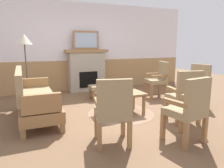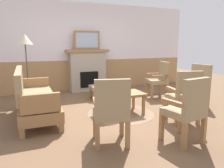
# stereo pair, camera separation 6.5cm
# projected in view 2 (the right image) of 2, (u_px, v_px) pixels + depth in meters

# --- Properties ---
(ground_plane) EXTENTS (14.00, 14.00, 0.00)m
(ground_plane) POSITION_uv_depth(u_px,v_px,m) (118.00, 112.00, 4.55)
(ground_plane) COLOR brown
(wall_back) EXTENTS (7.20, 0.14, 2.70)m
(wall_back) POSITION_uv_depth(u_px,v_px,m) (85.00, 48.00, 6.67)
(wall_back) COLOR white
(wall_back) RESTS_ON ground_plane
(fireplace) EXTENTS (1.30, 0.44, 1.28)m
(fireplace) POSITION_uv_depth(u_px,v_px,m) (88.00, 70.00, 6.56)
(fireplace) COLOR #A39989
(fireplace) RESTS_ON ground_plane
(framed_picture) EXTENTS (0.80, 0.04, 0.56)m
(framed_picture) POSITION_uv_depth(u_px,v_px,m) (87.00, 40.00, 6.39)
(framed_picture) COLOR olive
(framed_picture) RESTS_ON fireplace
(couch) EXTENTS (0.70, 1.80, 0.98)m
(couch) POSITION_uv_depth(u_px,v_px,m) (35.00, 99.00, 4.04)
(couch) COLOR olive
(couch) RESTS_ON ground_plane
(coffee_table) EXTENTS (0.96, 0.56, 0.44)m
(coffee_table) POSITION_uv_depth(u_px,v_px,m) (121.00, 96.00, 4.36)
(coffee_table) COLOR olive
(coffee_table) RESTS_ON ground_plane
(round_rug) EXTENTS (1.39, 1.39, 0.01)m
(round_rug) POSITION_uv_depth(u_px,v_px,m) (121.00, 113.00, 4.43)
(round_rug) COLOR #896B51
(round_rug) RESTS_ON ground_plane
(book_on_table) EXTENTS (0.19, 0.19, 0.03)m
(book_on_table) POSITION_uv_depth(u_px,v_px,m) (120.00, 93.00, 4.27)
(book_on_table) COLOR maroon
(book_on_table) RESTS_ON coffee_table
(footstool) EXTENTS (0.40, 0.40, 0.36)m
(footstool) POSITION_uv_depth(u_px,v_px,m) (98.00, 88.00, 5.60)
(footstool) COLOR olive
(footstool) RESTS_ON ground_plane
(armchair_near_fireplace) EXTENTS (0.56, 0.56, 0.98)m
(armchair_near_fireplace) POSITION_uv_depth(u_px,v_px,m) (159.00, 78.00, 5.70)
(armchair_near_fireplace) COLOR olive
(armchair_near_fireplace) RESTS_ON ground_plane
(armchair_by_window_left) EXTENTS (0.57, 0.57, 0.98)m
(armchair_by_window_left) POSITION_uv_depth(u_px,v_px,m) (197.00, 84.00, 4.87)
(armchair_by_window_left) COLOR olive
(armchair_by_window_left) RESTS_ON ground_plane
(armchair_front_left) EXTENTS (0.55, 0.55, 0.98)m
(armchair_front_left) POSITION_uv_depth(u_px,v_px,m) (188.00, 108.00, 3.00)
(armchair_front_left) COLOR olive
(armchair_front_left) RESTS_ON ground_plane
(armchair_front_center) EXTENTS (0.58, 0.58, 0.98)m
(armchair_front_center) POSITION_uv_depth(u_px,v_px,m) (111.00, 109.00, 2.95)
(armchair_front_center) COLOR olive
(armchair_front_center) RESTS_ON ground_plane
(armchair_corner_left) EXTENTS (0.56, 0.56, 0.98)m
(armchair_corner_left) POSITION_uv_depth(u_px,v_px,m) (185.00, 95.00, 3.79)
(armchair_corner_left) COLOR olive
(armchair_corner_left) RESTS_ON ground_plane
(floor_lamp_by_couch) EXTENTS (0.36, 0.36, 1.68)m
(floor_lamp_by_couch) POSITION_uv_depth(u_px,v_px,m) (25.00, 44.00, 5.04)
(floor_lamp_by_couch) COLOR #332D28
(floor_lamp_by_couch) RESTS_ON ground_plane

